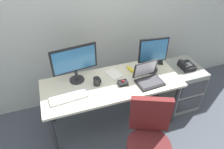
% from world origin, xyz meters
% --- Properties ---
extents(ground_plane, '(8.00, 8.00, 0.00)m').
position_xyz_m(ground_plane, '(0.00, 0.00, 0.00)').
color(ground_plane, '#434952').
extents(back_wall, '(6.00, 0.10, 2.80)m').
position_xyz_m(back_wall, '(0.00, 0.68, 1.40)').
color(back_wall, '#B0B8AF').
rests_on(back_wall, ground).
extents(desk, '(1.66, 0.65, 0.71)m').
position_xyz_m(desk, '(0.00, 0.00, 0.63)').
color(desk, beige).
rests_on(desk, ground).
extents(file_cabinet, '(0.42, 0.53, 0.65)m').
position_xyz_m(file_cabinet, '(1.07, 0.05, 0.33)').
color(file_cabinet, gray).
rests_on(file_cabinet, ground).
extents(desk_phone, '(0.17, 0.20, 0.09)m').
position_xyz_m(desk_phone, '(1.06, 0.03, 0.69)').
color(desk_phone, black).
rests_on(desk_phone, file_cabinet).
extents(office_chair, '(0.53, 0.55, 0.95)m').
position_xyz_m(office_chair, '(0.14, -0.74, 0.43)').
color(office_chair, black).
rests_on(office_chair, ground).
extents(monitor_main, '(0.53, 0.18, 0.46)m').
position_xyz_m(monitor_main, '(-0.39, 0.17, 0.98)').
color(monitor_main, '#262628').
rests_on(monitor_main, desk).
extents(monitor_side, '(0.36, 0.18, 0.45)m').
position_xyz_m(monitor_side, '(0.55, 0.08, 0.96)').
color(monitor_side, '#262628').
rests_on(monitor_side, desk).
extents(keyboard, '(0.42, 0.17, 0.03)m').
position_xyz_m(keyboard, '(-0.53, -0.10, 0.72)').
color(keyboard, silver).
rests_on(keyboard, desk).
extents(laptop, '(0.33, 0.29, 0.24)m').
position_xyz_m(laptop, '(0.42, -0.11, 0.76)').
color(laptop, black).
rests_on(laptop, desk).
extents(trackball_mouse, '(0.11, 0.09, 0.07)m').
position_xyz_m(trackball_mouse, '(0.11, -0.07, 0.73)').
color(trackball_mouse, black).
rests_on(trackball_mouse, desk).
extents(coffee_mug, '(0.09, 0.08, 0.10)m').
position_xyz_m(coffee_mug, '(-0.18, 0.02, 0.75)').
color(coffee_mug, black).
rests_on(coffee_mug, desk).
extents(paper_notepad, '(0.21, 0.25, 0.01)m').
position_xyz_m(paper_notepad, '(0.07, 0.14, 0.71)').
color(paper_notepad, white).
rests_on(paper_notepad, desk).
extents(cell_phone, '(0.12, 0.16, 0.01)m').
position_xyz_m(cell_phone, '(0.76, 0.21, 0.71)').
color(cell_phone, black).
rests_on(cell_phone, desk).
extents(banana, '(0.09, 0.19, 0.04)m').
position_xyz_m(banana, '(0.30, 0.15, 0.73)').
color(banana, yellow).
rests_on(banana, desk).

